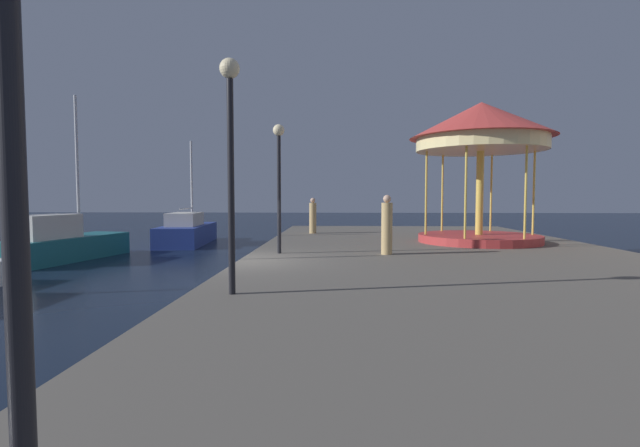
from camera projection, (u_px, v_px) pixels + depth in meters
ground_plane at (240, 288)px, 12.73m from camera, size 120.00×120.00×0.00m
quay_dock at (459, 275)px, 12.45m from camera, size 12.21×29.58×0.80m
sailboat_blue at (187, 232)px, 24.49m from camera, size 2.62×6.19×5.69m
sailboat_teal at (62, 243)px, 18.08m from camera, size 2.80×5.76×6.75m
carousel at (481, 139)px, 17.31m from camera, size 5.40×5.40×5.37m
lamp_post_mid_promenade at (230, 134)px, 8.05m from camera, size 0.36×0.36×4.21m
lamp_post_far_end at (279, 165)px, 13.95m from camera, size 0.36×0.36×3.99m
person_near_carousel at (313, 217)px, 21.81m from camera, size 0.34×0.34×1.71m
person_mid_promenade at (387, 227)px, 13.82m from camera, size 0.34×0.34×1.82m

